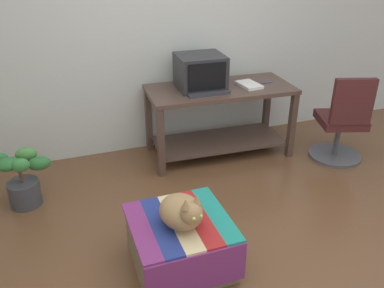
{
  "coord_description": "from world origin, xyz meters",
  "views": [
    {
      "loc": [
        -1.01,
        -1.82,
        1.98
      ],
      "look_at": [
        -0.05,
        0.85,
        0.55
      ],
      "focal_mm": 37.56,
      "sensor_mm": 36.0,
      "label": 1
    }
  ],
  "objects_px": {
    "desk": "(220,109)",
    "cat": "(183,212)",
    "tv_monitor": "(200,72)",
    "potted_plant": "(23,180)",
    "office_chair": "(342,124)",
    "book": "(249,85)",
    "keyboard": "(208,93)",
    "ottoman_with_blanket": "(180,243)"
  },
  "relations": [
    {
      "from": "book",
      "to": "office_chair",
      "type": "relative_size",
      "value": 0.3
    },
    {
      "from": "tv_monitor",
      "to": "potted_plant",
      "type": "distance_m",
      "value": 1.84
    },
    {
      "from": "tv_monitor",
      "to": "cat",
      "type": "xyz_separation_m",
      "value": [
        -0.7,
        -1.54,
        -0.39
      ]
    },
    {
      "from": "desk",
      "to": "keyboard",
      "type": "xyz_separation_m",
      "value": [
        -0.19,
        -0.13,
        0.24
      ]
    },
    {
      "from": "keyboard",
      "to": "desk",
      "type": "bearing_deg",
      "value": 35.78
    },
    {
      "from": "book",
      "to": "desk",
      "type": "bearing_deg",
      "value": 161.74
    },
    {
      "from": "ottoman_with_blanket",
      "to": "book",
      "type": "bearing_deg",
      "value": 49.49
    },
    {
      "from": "desk",
      "to": "tv_monitor",
      "type": "bearing_deg",
      "value": 165.93
    },
    {
      "from": "tv_monitor",
      "to": "potted_plant",
      "type": "xyz_separation_m",
      "value": [
        -1.69,
        -0.36,
        -0.64
      ]
    },
    {
      "from": "keyboard",
      "to": "book",
      "type": "distance_m",
      "value": 0.47
    },
    {
      "from": "keyboard",
      "to": "potted_plant",
      "type": "xyz_separation_m",
      "value": [
        -1.69,
        -0.17,
        -0.49
      ]
    },
    {
      "from": "desk",
      "to": "potted_plant",
      "type": "height_order",
      "value": "desk"
    },
    {
      "from": "desk",
      "to": "book",
      "type": "xyz_separation_m",
      "value": [
        0.28,
        -0.06,
        0.24
      ]
    },
    {
      "from": "book",
      "to": "potted_plant",
      "type": "distance_m",
      "value": 2.23
    },
    {
      "from": "tv_monitor",
      "to": "office_chair",
      "type": "distance_m",
      "value": 1.48
    },
    {
      "from": "tv_monitor",
      "to": "ottoman_with_blanket",
      "type": "relative_size",
      "value": 0.71
    },
    {
      "from": "tv_monitor",
      "to": "office_chair",
      "type": "relative_size",
      "value": 0.51
    },
    {
      "from": "tv_monitor",
      "to": "ottoman_with_blanket",
      "type": "height_order",
      "value": "tv_monitor"
    },
    {
      "from": "cat",
      "to": "book",
      "type": "bearing_deg",
      "value": 36.2
    },
    {
      "from": "book",
      "to": "ottoman_with_blanket",
      "type": "relative_size",
      "value": 0.41
    },
    {
      "from": "ottoman_with_blanket",
      "to": "office_chair",
      "type": "distance_m",
      "value": 2.16
    },
    {
      "from": "tv_monitor",
      "to": "potted_plant",
      "type": "bearing_deg",
      "value": -165.02
    },
    {
      "from": "desk",
      "to": "book",
      "type": "relative_size",
      "value": 5.43
    },
    {
      "from": "keyboard",
      "to": "tv_monitor",
      "type": "bearing_deg",
      "value": 90.67
    },
    {
      "from": "tv_monitor",
      "to": "office_chair",
      "type": "height_order",
      "value": "tv_monitor"
    },
    {
      "from": "keyboard",
      "to": "ottoman_with_blanket",
      "type": "height_order",
      "value": "keyboard"
    },
    {
      "from": "ottoman_with_blanket",
      "to": "potted_plant",
      "type": "distance_m",
      "value": 1.5
    },
    {
      "from": "potted_plant",
      "to": "tv_monitor",
      "type": "bearing_deg",
      "value": 12.15
    },
    {
      "from": "desk",
      "to": "cat",
      "type": "height_order",
      "value": "desk"
    },
    {
      "from": "keyboard",
      "to": "ottoman_with_blanket",
      "type": "relative_size",
      "value": 0.62
    },
    {
      "from": "cat",
      "to": "office_chair",
      "type": "relative_size",
      "value": 0.44
    },
    {
      "from": "keyboard",
      "to": "office_chair",
      "type": "bearing_deg",
      "value": -17.79
    },
    {
      "from": "keyboard",
      "to": "office_chair",
      "type": "xyz_separation_m",
      "value": [
        1.26,
        -0.41,
        -0.34
      ]
    },
    {
      "from": "potted_plant",
      "to": "keyboard",
      "type": "bearing_deg",
      "value": 5.82
    },
    {
      "from": "keyboard",
      "to": "cat",
      "type": "relative_size",
      "value": 1.02
    },
    {
      "from": "book",
      "to": "office_chair",
      "type": "xyz_separation_m",
      "value": [
        0.8,
        -0.48,
        -0.34
      ]
    },
    {
      "from": "cat",
      "to": "potted_plant",
      "type": "relative_size",
      "value": 0.81
    },
    {
      "from": "desk",
      "to": "book",
      "type": "height_order",
      "value": "book"
    },
    {
      "from": "cat",
      "to": "ottoman_with_blanket",
      "type": "bearing_deg",
      "value": 78.87
    },
    {
      "from": "cat",
      "to": "potted_plant",
      "type": "xyz_separation_m",
      "value": [
        -0.99,
        1.17,
        -0.25
      ]
    },
    {
      "from": "book",
      "to": "ottoman_with_blanket",
      "type": "distance_m",
      "value": 1.88
    },
    {
      "from": "cat",
      "to": "potted_plant",
      "type": "bearing_deg",
      "value": 115.87
    }
  ]
}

